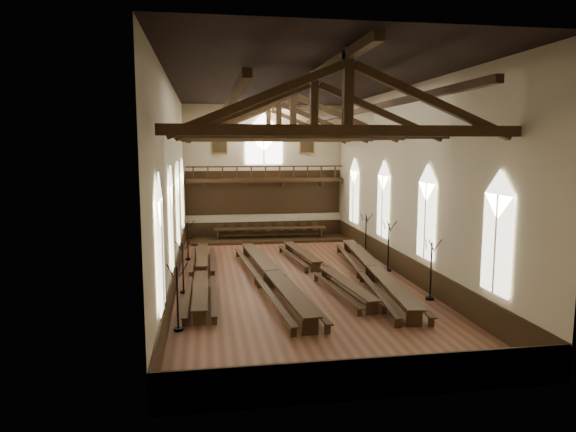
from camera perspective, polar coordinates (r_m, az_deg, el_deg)
name	(u,v)px	position (r m, az deg, el deg)	size (l,w,h in m)	color
ground	(293,280)	(27.02, 0.54, -7.08)	(26.00, 26.00, 0.00)	brown
room_walls	(293,155)	(26.13, 0.56, 6.75)	(26.00, 26.00, 26.00)	#C1B792
wainscot_band	(293,268)	(26.87, 0.54, -5.84)	(12.00, 26.00, 1.20)	black
side_windows	(293,209)	(26.31, 0.55, 0.82)	(11.85, 19.80, 4.50)	white
end_window	(264,142)	(38.90, -2.71, 8.19)	(2.80, 0.12, 3.80)	white
minstrels_gallery	(264,187)	(38.78, -2.63, 3.28)	(11.80, 1.24, 3.70)	#3C2713
portraits	(264,144)	(38.90, -2.70, 8.00)	(7.75, 0.09, 1.45)	brown
roof_trusses	(293,120)	(26.16, 0.57, 10.60)	(11.70, 25.70, 2.80)	#3C2713
refectory_row_a	(202,272)	(26.89, -9.57, -6.15)	(1.46, 13.86, 0.69)	#3C2713
refectory_row_b	(271,274)	(25.78, -1.95, -6.49)	(2.17, 14.84, 0.79)	#3C2713
refectory_row_c	(321,267)	(27.60, 3.65, -5.73)	(1.99, 13.79, 0.67)	#3C2713
refectory_row_d	(374,269)	(27.16, 9.51, -5.86)	(2.33, 14.87, 0.79)	#3C2713
dais	(270,239)	(38.05, -2.02, -2.59)	(11.40, 2.78, 0.19)	black
high_table	(270,229)	(37.92, -2.03, -1.48)	(8.27, 1.33, 0.77)	#3C2713
high_chairs	(269,229)	(38.73, -2.17, -1.46)	(7.63, 0.44, 0.99)	#3C2713
candelabrum_left_near	(178,310)	(20.03, -12.15, -10.20)	(0.79, 0.74, 2.62)	black
candelabrum_left_mid	(183,277)	(24.98, -11.57, -6.66)	(0.76, 0.72, 2.52)	black
candelabrum_left_far	(188,248)	(32.07, -11.06, -3.49)	(0.67, 0.76, 2.46)	black
candelabrum_right_near	(431,281)	(24.25, 15.55, -7.02)	(0.76, 0.86, 2.80)	black
candelabrum_right_mid	(388,256)	(29.14, 11.07, -4.37)	(0.81, 0.87, 2.86)	black
candelabrum_right_far	(366,243)	(32.90, 8.63, -3.01)	(0.81, 0.80, 2.73)	black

